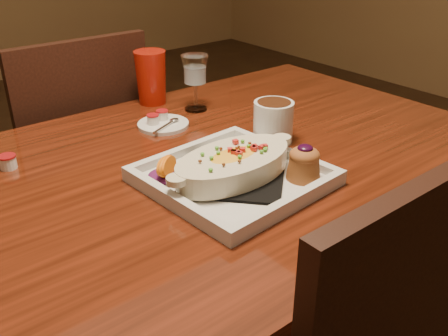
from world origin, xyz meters
TOP-DOWN VIEW (x-y plane):
  - table at (0.00, 0.00)m, footprint 1.50×0.90m
  - chair_far at (-0.00, 0.63)m, footprint 0.42×0.42m
  - plate at (0.04, -0.11)m, footprint 0.34×0.34m
  - coffee_mug at (0.24, -0.01)m, footprint 0.13×0.09m
  - goblet at (0.22, 0.28)m, footprint 0.07×0.07m
  - saucer at (0.08, 0.23)m, footprint 0.13×0.13m
  - creamer_loose at (-0.30, 0.24)m, footprint 0.04×0.04m
  - red_tumbler at (0.16, 0.40)m, footprint 0.09×0.09m

SIDE VIEW (x-z plane):
  - chair_far at x=0.00m, z-range 0.04..0.97m
  - table at x=0.00m, z-range 0.28..1.03m
  - saucer at x=0.08m, z-range 0.71..0.80m
  - creamer_loose at x=-0.30m, z-range 0.75..0.78m
  - plate at x=0.04m, z-range 0.74..0.82m
  - coffee_mug at x=0.24m, z-range 0.75..0.85m
  - red_tumbler at x=0.16m, z-range 0.75..0.90m
  - goblet at x=0.22m, z-range 0.78..0.93m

